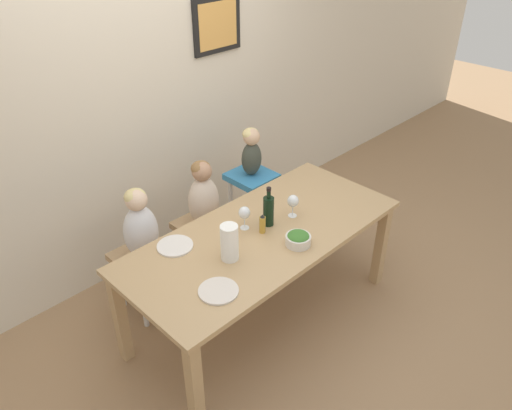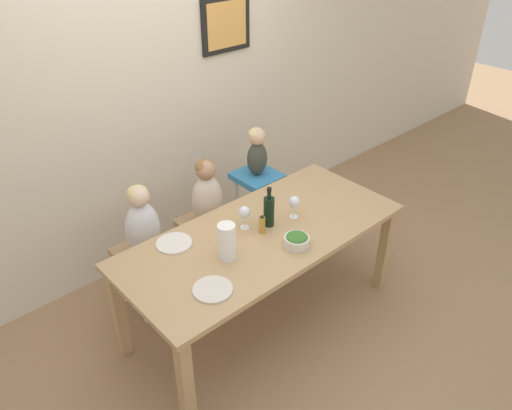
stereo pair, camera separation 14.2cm
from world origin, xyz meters
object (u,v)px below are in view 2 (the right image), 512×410
Objects in this scene: person_baby_right at (257,150)px; person_child_center at (207,193)px; wine_glass_far at (244,213)px; person_child_left at (142,221)px; chair_far_center at (209,230)px; dinner_plate_front_left at (213,289)px; paper_towel_roll at (227,242)px; wine_bottle at (269,210)px; wine_glass_near at (294,202)px; chair_far_left at (148,260)px; salad_bowl_large at (297,240)px; chair_right_highchair at (257,191)px.

person_child_center is at bearing -179.95° from person_baby_right.
person_child_left is at bearing 130.41° from wine_glass_far.
dinner_plate_front_left reaches higher than chair_far_center.
paper_towel_roll reaches higher than chair_far_center.
person_child_left is 0.86m from wine_bottle.
wine_glass_near is (0.23, -0.65, 0.45)m from chair_far_center.
person_child_left reaches higher than wine_glass_near.
wine_bottle is (0.05, -0.61, 0.12)m from person_child_center.
chair_far_center is 2.08× the size of dinner_plate_front_left.
paper_towel_roll is at bearing -76.11° from chair_far_left.
person_baby_right is (1.04, 0.00, 0.51)m from chair_far_left.
person_child_left is at bearing 90.00° from chair_far_left.
wine_glass_far is at bearing 150.60° from wine_bottle.
salad_bowl_large is at bearing -26.60° from paper_towel_roll.
chair_far_center is 2.92× the size of wine_glass_far.
chair_right_highchair is 2.50× the size of wine_bottle.
chair_far_left is at bearing -90.00° from person_child_left.
chair_right_highchair is 0.36m from person_baby_right.
wine_glass_near reaches higher than chair_far_center.
wine_bottle reaches higher than dinner_plate_front_left.
wine_bottle is (0.05, -0.61, 0.45)m from chair_far_center.
person_child_left is 2.22× the size of paper_towel_roll.
salad_bowl_large is (-0.21, -0.24, -0.07)m from wine_glass_near.
wine_bottle is at bearing -126.24° from chair_right_highchair.
person_child_center is at bearing 179.91° from chair_right_highchair.
person_child_center is 0.71m from wine_glass_near.
salad_bowl_large is (0.02, -0.89, 0.38)m from chair_far_center.
person_baby_right is 1.39× the size of wine_bottle.
salad_bowl_large is at bearing -57.69° from chair_far_left.
wine_bottle is 1.74× the size of wine_glass_far.
person_baby_right is at bearing 0.05° from person_child_center.
salad_bowl_large is (-0.47, -0.89, 0.23)m from chair_right_highchair.
paper_towel_roll is (0.17, -0.69, 0.46)m from chair_far_left.
chair_right_highchair is 3.10× the size of dinner_plate_front_left.
salad_bowl_large is (-0.47, -0.89, -0.13)m from person_baby_right.
chair_far_left is 2.08× the size of dinner_plate_front_left.
wine_glass_far is at bearing -137.83° from person_baby_right.
dinner_plate_front_left is (-0.63, 0.02, -0.04)m from salad_bowl_large.
person_baby_right is at bearing 38.03° from dinner_plate_front_left.
wine_glass_near is (0.78, -0.65, 0.45)m from chair_far_left.
person_child_left reaches higher than wine_glass_far.
person_child_center is at bearing 91.20° from salad_bowl_large.
paper_towel_roll reaches higher than chair_right_highchair.
wine_glass_near is (0.78, -0.65, 0.13)m from person_child_left.
person_baby_right reaches higher than paper_towel_roll.
dinner_plate_front_left is at bearing -142.00° from chair_right_highchair.
chair_far_left is 0.67× the size of chair_right_highchair.
person_child_center is 2.31× the size of dinner_plate_front_left.
paper_towel_roll is (-0.37, -0.69, 0.13)m from person_child_center.
wine_bottle is 1.75× the size of salad_bowl_large.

